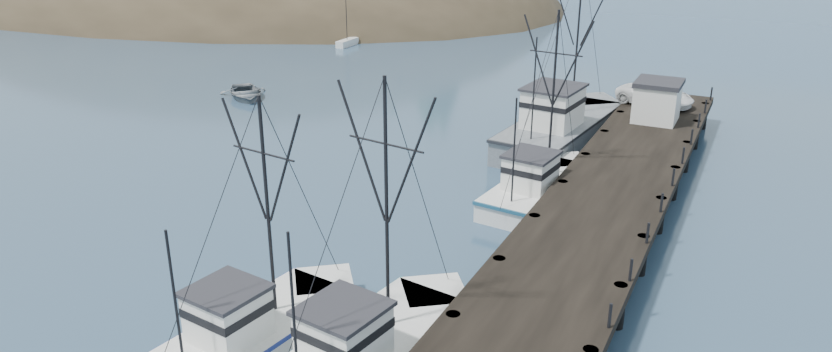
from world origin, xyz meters
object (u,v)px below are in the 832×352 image
Objects in this scene: pier_shed at (657,100)px; pickup_truck at (655,95)px; work_vessel at (563,126)px; motorboat at (246,98)px; trawler_mid at (259,329)px; trawler_far at (540,186)px; trawler_near at (372,346)px; pier at (610,194)px.

pier_shed is 0.58× the size of pickup_truck.
motorboat is at bearing -179.78° from work_vessel.
motorboat is at bearing -177.02° from pier_shed.
trawler_far reaches higher than trawler_mid.
trawler_far is at bearing 87.17° from trawler_near.
trawler_far is at bearing -81.10° from work_vessel.
pier is 13.75× the size of pier_shed.
trawler_far is 13.23m from pier_shed.
work_vessel reaches higher than pier_shed.
pickup_truck is (8.98, 35.37, 1.94)m from trawler_mid.
pier_shed is at bearing 80.38° from trawler_near.
pier_shed is at bearing -157.37° from pickup_truck.
pier_shed is at bearing 90.10° from pier.
pickup_truck is at bearing -35.96° from motorboat.
work_vessel is 6.53m from pier_shed.
work_vessel is at bearing 91.51° from trawler_near.
work_vessel is at bearing 116.07° from pier.
work_vessel reaches higher than pickup_truck.
work_vessel reaches higher than trawler_near.
pier_shed is (4.26, 12.25, 2.60)m from trawler_far.
trawler_near is at bearing -88.49° from work_vessel.
pier_shed reaches higher than motorboat.
trawler_near is at bearing -99.62° from pier_shed.
trawler_far is (5.42, 19.14, 0.00)m from trawler_mid.
trawler_mid reaches higher than pier_shed.
pier is 4.23× the size of trawler_mid.
motorboat is at bearing 129.12° from trawler_mid.
work_vessel reaches higher than pier.
pickup_truck is (5.21, 5.64, 1.53)m from work_vessel.
trawler_far reaches higher than motorboat.
pier is at bearing 61.09° from trawler_mid.
pier is 3.88× the size of trawler_near.
trawler_mid is 0.94× the size of trawler_far.
trawler_mid is at bearing 178.33° from pickup_truck.
trawler_mid reaches higher than motorboat.
trawler_near is 1.09× the size of trawler_mid.
work_vessel is (3.76, 29.74, 0.41)m from trawler_mid.
pickup_truck is at bearing 92.35° from pier.
trawler_near reaches higher than pier.
pier_shed is (9.69, 31.39, 2.60)m from trawler_mid.
motorboat is (-33.08, -5.74, -2.76)m from pickup_truck.
motorboat is (-33.78, -1.76, -3.42)m from pier_shed.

